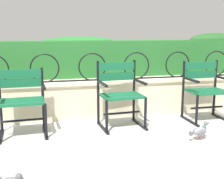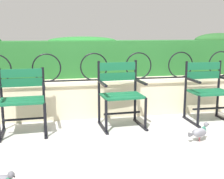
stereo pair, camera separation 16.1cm
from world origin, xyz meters
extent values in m
plane|color=#B7B5AF|center=(0.00, 0.00, 0.00)|extent=(60.00, 60.00, 0.00)
cube|color=beige|center=(0.00, 0.75, 0.26)|extent=(7.34, 0.35, 0.52)
cube|color=beige|center=(0.00, 0.75, 0.55)|extent=(7.34, 0.41, 0.05)
cylinder|color=black|center=(0.00, 0.67, 0.58)|extent=(6.80, 0.02, 0.02)
torus|color=black|center=(-0.84, 0.67, 0.78)|extent=(0.42, 0.02, 0.42)
torus|color=black|center=(-0.15, 0.67, 0.78)|extent=(0.42, 0.02, 0.42)
torus|color=black|center=(0.55, 0.67, 0.78)|extent=(0.42, 0.02, 0.42)
torus|color=black|center=(1.24, 0.67, 0.78)|extent=(0.42, 0.02, 0.42)
torus|color=black|center=(1.93, 0.67, 0.78)|extent=(0.42, 0.02, 0.42)
cube|color=#236028|center=(0.00, 1.19, 0.86)|extent=(7.19, 0.53, 0.58)
ellipsoid|color=#206426|center=(-0.26, 1.19, 1.15)|extent=(1.12, 0.47, 0.14)
ellipsoid|color=#235223|center=(2.20, 1.19, 1.15)|extent=(0.95, 0.47, 0.25)
cube|color=#145B38|center=(-1.14, -0.06, 0.44)|extent=(0.55, 0.15, 0.03)
cube|color=#145B38|center=(-1.15, 0.08, 0.44)|extent=(0.55, 0.15, 0.03)
cube|color=#145B38|center=(-1.15, 0.22, 0.44)|extent=(0.55, 0.15, 0.03)
cube|color=#145B38|center=(-1.16, 0.32, 0.76)|extent=(0.54, 0.05, 0.11)
cube|color=#145B38|center=(-1.16, 0.32, 0.63)|extent=(0.54, 0.05, 0.11)
cylinder|color=black|center=(-0.89, 0.33, 0.41)|extent=(0.04, 0.04, 0.83)
cylinder|color=black|center=(-0.87, -0.10, 0.22)|extent=(0.04, 0.04, 0.44)
cube|color=black|center=(-0.88, 0.09, 0.01)|extent=(0.06, 0.52, 0.02)
cube|color=black|center=(-0.88, 0.09, 0.62)|extent=(0.05, 0.40, 0.03)
cylinder|color=black|center=(-1.43, 0.31, 0.41)|extent=(0.04, 0.04, 0.83)
cube|color=black|center=(-1.42, 0.07, 0.01)|extent=(0.06, 0.52, 0.02)
cylinder|color=black|center=(-1.15, 0.08, 0.20)|extent=(0.52, 0.05, 0.03)
cube|color=#145B38|center=(0.17, -0.02, 0.44)|extent=(0.55, 0.16, 0.03)
cube|color=#145B38|center=(0.16, 0.11, 0.44)|extent=(0.55, 0.16, 0.03)
cube|color=#145B38|center=(0.15, 0.25, 0.44)|extent=(0.55, 0.16, 0.03)
cube|color=#145B38|center=(0.14, 0.35, 0.82)|extent=(0.54, 0.06, 0.11)
cube|color=#145B38|center=(0.14, 0.35, 0.67)|extent=(0.54, 0.06, 0.11)
cylinder|color=black|center=(0.41, 0.37, 0.45)|extent=(0.04, 0.04, 0.90)
cylinder|color=black|center=(0.44, -0.06, 0.22)|extent=(0.04, 0.04, 0.44)
cube|color=black|center=(0.43, 0.13, 0.01)|extent=(0.07, 0.52, 0.02)
cube|color=black|center=(0.43, 0.13, 0.62)|extent=(0.06, 0.40, 0.03)
cylinder|color=black|center=(-0.13, 0.34, 0.45)|extent=(0.04, 0.04, 0.90)
cylinder|color=black|center=(-0.10, -0.09, 0.22)|extent=(0.04, 0.04, 0.44)
cube|color=black|center=(-0.11, 0.10, 0.01)|extent=(0.07, 0.52, 0.02)
cube|color=black|center=(-0.11, 0.10, 0.62)|extent=(0.06, 0.40, 0.03)
cylinder|color=black|center=(0.16, 0.11, 0.20)|extent=(0.51, 0.06, 0.03)
cube|color=#145B38|center=(1.46, -0.03, 0.44)|extent=(0.54, 0.13, 0.03)
cube|color=#145B38|center=(1.46, 0.11, 0.44)|extent=(0.54, 0.13, 0.03)
cube|color=#145B38|center=(1.46, 0.25, 0.44)|extent=(0.54, 0.13, 0.03)
cube|color=#145B38|center=(1.46, 0.35, 0.79)|extent=(0.54, 0.03, 0.11)
cube|color=#145B38|center=(1.46, 0.35, 0.66)|extent=(0.54, 0.03, 0.11)
cylinder|color=black|center=(1.73, 0.35, 0.44)|extent=(0.04, 0.04, 0.87)
cube|color=black|center=(1.73, 0.11, 0.01)|extent=(0.04, 0.52, 0.02)
cylinder|color=black|center=(1.19, 0.35, 0.44)|extent=(0.04, 0.04, 0.87)
cylinder|color=black|center=(1.19, -0.08, 0.22)|extent=(0.04, 0.04, 0.44)
cube|color=black|center=(1.19, 0.11, 0.01)|extent=(0.04, 0.52, 0.02)
cube|color=black|center=(1.19, 0.11, 0.62)|extent=(0.04, 0.40, 0.03)
cylinder|color=black|center=(1.46, 0.11, 0.20)|extent=(0.52, 0.03, 0.03)
sphere|color=#55555D|center=(-1.10, -1.44, 0.20)|extent=(0.06, 0.06, 0.06)
cone|color=black|center=(-1.08, -1.47, 0.19)|extent=(0.03, 0.03, 0.01)
ellipsoid|color=gray|center=(0.95, -0.59, 0.11)|extent=(0.21, 0.14, 0.11)
cylinder|color=#2D6B56|center=(1.01, -0.57, 0.14)|extent=(0.07, 0.06, 0.06)
sphere|color=slate|center=(1.04, -0.57, 0.20)|extent=(0.06, 0.06, 0.06)
cone|color=black|center=(1.07, -0.56, 0.19)|extent=(0.02, 0.02, 0.01)
cone|color=#595960|center=(0.84, -0.62, 0.10)|extent=(0.09, 0.08, 0.06)
ellipsoid|color=slate|center=(0.93, -0.55, 0.11)|extent=(0.14, 0.05, 0.07)
ellipsoid|color=slate|center=(0.95, -0.63, 0.11)|extent=(0.14, 0.05, 0.07)
cylinder|color=#C6515B|center=(0.96, -0.57, 0.03)|extent=(0.01, 0.01, 0.05)
cylinder|color=#C6515B|center=(0.94, -0.61, 0.03)|extent=(0.01, 0.01, 0.05)
camera|label=1|loc=(-0.90, -3.65, 1.29)|focal=47.26mm
camera|label=2|loc=(-0.74, -3.69, 1.29)|focal=47.26mm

